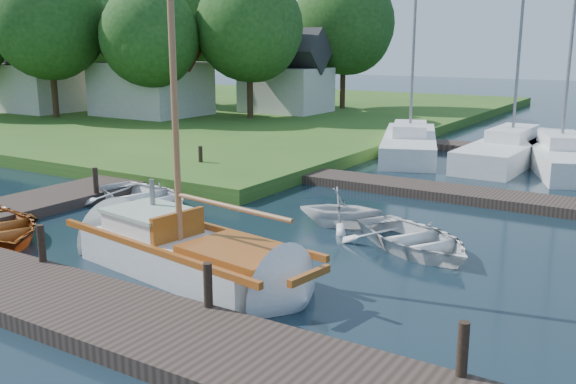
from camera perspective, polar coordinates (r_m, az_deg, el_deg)
The scene contains 26 objects.
ground at distance 16.27m, azimuth 0.00°, elevation -4.12°, with size 160.00×160.00×0.00m, color black.
near_dock at distance 11.89m, azimuth -15.87°, elevation -10.51°, with size 18.00×2.20×0.30m, color #2D231D.
left_dock at distance 22.73m, azimuth -14.53°, elevation 0.82°, with size 2.20×18.00×0.30m, color #2D231D.
far_dock at distance 21.15m, azimuth 14.11°, elevation -0.06°, with size 14.00×1.60×0.30m, color #2D231D.
shore at distance 50.72m, azimuth -13.76°, elevation 7.54°, with size 50.00×40.00×0.50m, color #2D591D.
mooring_post_1 at distance 14.51m, azimuth -21.07°, elevation -4.27°, with size 0.16×0.16×0.80m, color black.
mooring_post_2 at distance 11.37m, azimuth -7.13°, elevation -8.21°, with size 0.16×0.16×0.80m, color black.
mooring_post_3 at distance 9.41m, azimuth 15.27°, elevation -13.31°, with size 0.16×0.16×0.80m, color black.
mooring_post_4 at distance 20.58m, azimuth -16.73°, elevation 0.99°, with size 0.16×0.16×0.80m, color black.
mooring_post_5 at distance 24.08m, azimuth -7.78°, elevation 3.12°, with size 0.16×0.16×0.80m, color black.
sailboat at distance 13.89m, azimuth -8.56°, elevation -5.83°, with size 7.37×3.03×9.83m.
tender_a at distance 19.76m, azimuth -12.63°, elevation -0.11°, with size 2.83×3.96×0.82m, color white.
tender_b at distance 17.21m, azimuth 4.73°, elevation -1.18°, with size 1.92×2.23×1.17m, color white.
tender_c at distance 15.55m, azimuth 11.19°, elevation -3.74°, with size 2.61×3.65×0.76m, color white.
marina_boat_0 at distance 28.86m, azimuth 10.75°, elevation 4.40°, with size 4.96×8.49×11.46m.
marina_boat_1 at distance 28.54m, azimuth 19.25°, elevation 3.76°, with size 2.46×9.37×9.39m.
marina_boat_2 at distance 27.34m, azimuth 23.06°, elevation 3.10°, with size 4.89×8.21×10.72m.
house_a at distance 40.66m, azimuth -12.10°, elevation 10.18°, with size 6.30×5.00×6.29m.
house_b at distance 45.36m, azimuth -21.27°, elevation 9.62°, with size 5.77×4.50×5.79m.
house_c at distance 41.68m, azimuth -0.16°, elevation 10.00°, with size 5.25×4.00×5.28m.
tree_1 at distance 40.98m, azimuth -20.44°, elevation 14.07°, with size 6.70×6.70×9.20m.
tree_2 at distance 37.83m, azimuth -12.14°, elevation 13.45°, with size 5.83×5.75×7.82m.
tree_3 at distance 38.35m, azimuth -3.43°, elevation 14.54°, with size 6.41×6.38×8.74m.
tree_4 at distance 46.46m, azimuth -8.78°, elevation 14.85°, with size 7.01×7.01×9.66m.
tree_5 at distance 50.68m, azimuth -17.32°, elevation 13.18°, with size 6.00×5.94×8.10m.
tree_7 at distance 44.16m, azimuth 5.02°, elevation 14.83°, with size 6.83×6.83×9.38m.
Camera 1 is at (8.29, -13.15, 4.81)m, focal length 40.00 mm.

